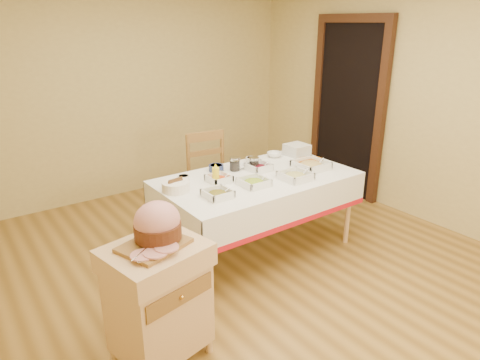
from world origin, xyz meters
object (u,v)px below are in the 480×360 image
preserve_jar_right (254,164)px  bread_basket (176,186)px  dining_chair (212,181)px  ham_on_board (157,226)px  mustard_bottle (216,175)px  butcher_cart (158,297)px  preserve_jar_left (235,165)px  dining_table (257,193)px  brass_platter (309,162)px  plate_stack (297,150)px

preserve_jar_right → bread_basket: 0.88m
dining_chair → ham_on_board: 1.96m
mustard_bottle → preserve_jar_right: bearing=13.5°
butcher_cart → dining_chair: bearing=47.6°
bread_basket → preserve_jar_left: bearing=11.6°
bread_basket → preserve_jar_right: bearing=3.6°
dining_table → ham_on_board: (-1.36, -0.74, 0.35)m
mustard_bottle → dining_chair: bearing=60.8°
dining_chair → brass_platter: bearing=-43.1°
ham_on_board → brass_platter: ham_on_board is taller
bread_basket → brass_platter: bread_basket is taller
preserve_jar_right → plate_stack: (0.66, 0.11, 0.00)m
dining_table → mustard_bottle: mustard_bottle is taller
preserve_jar_left → plate_stack: (0.83, 0.02, 0.00)m
ham_on_board → preserve_jar_left: 1.64m
dining_chair → bread_basket: (-0.71, -0.56, 0.27)m
plate_stack → brass_platter: bearing=-109.4°
dining_table → preserve_jar_left: preserve_jar_left is taller
ham_on_board → preserve_jar_right: ham_on_board is taller
ham_on_board → preserve_jar_right: size_ratio=3.28×
butcher_cart → bread_basket: bread_basket is taller
dining_chair → brass_platter: size_ratio=2.90×
butcher_cart → dining_chair: (1.32, 1.45, 0.06)m
dining_table → mustard_bottle: size_ratio=9.34×
mustard_bottle → bread_basket: size_ratio=0.83×
butcher_cart → dining_table: bearing=29.0°
dining_table → preserve_jar_right: 0.30m
dining_table → mustard_bottle: 0.49m
mustard_bottle → plate_stack: 1.20m
butcher_cart → preserve_jar_left: (1.33, 1.04, 0.35)m
bread_basket → brass_platter: (1.44, -0.13, -0.02)m
dining_table → dining_chair: bearing=96.3°
butcher_cart → ham_on_board: 0.48m
dining_chair → preserve_jar_right: 0.60m
butcher_cart → ham_on_board: size_ratio=2.04×
ham_on_board → preserve_jar_right: (1.45, 0.92, -0.13)m
plate_stack → dining_chair: bearing=154.7°
preserve_jar_right → bread_basket: preserve_jar_right is taller
dining_chair → mustard_bottle: 0.78m
preserve_jar_right → mustard_bottle: 0.54m
bread_basket → plate_stack: bearing=6.1°
preserve_jar_right → plate_stack: size_ratio=0.56×
dining_chair → ham_on_board: bearing=-132.1°
ham_on_board → dining_table: bearing=28.7°
butcher_cart → plate_stack: 2.43m
brass_platter → plate_stack: bearing=70.6°
dining_chair → brass_platter: dining_chair is taller
preserve_jar_left → bread_basket: bearing=-168.4°
dining_chair → ham_on_board: (-1.28, -1.42, 0.41)m
mustard_bottle → ham_on_board: bearing=-139.6°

